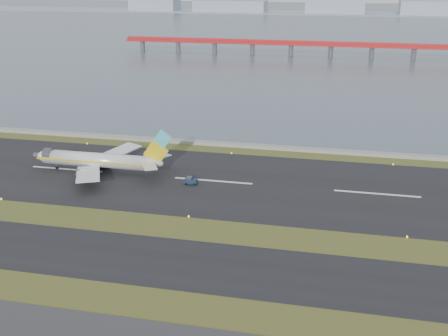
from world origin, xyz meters
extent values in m
plane|color=#3C4A1A|center=(0.00, 0.00, 0.00)|extent=(1000.00, 1000.00, 0.00)
cube|color=black|center=(0.00, -12.00, 0.05)|extent=(1000.00, 18.00, 0.10)
cube|color=black|center=(0.00, 30.00, 0.05)|extent=(1000.00, 45.00, 0.10)
cube|color=gray|center=(0.00, 60.00, 0.50)|extent=(1000.00, 2.50, 1.00)
cube|color=#485967|center=(0.00, 460.00, 0.00)|extent=(1400.00, 800.00, 1.30)
cube|color=#B01E1E|center=(20.00, 250.00, 7.50)|extent=(260.00, 5.00, 1.60)
cube|color=#B01E1E|center=(20.00, 250.00, 9.00)|extent=(260.00, 0.40, 1.40)
cylinder|color=#4C4C51|center=(-76.00, 250.00, 3.00)|extent=(2.80, 2.80, 7.00)
cylinder|color=#4C4C51|center=(20.00, 250.00, 3.00)|extent=(2.80, 2.80, 7.00)
cube|color=#99A5B5|center=(0.00, 620.00, 0.00)|extent=(1400.00, 80.00, 1.00)
cube|color=#99A5B5|center=(-220.00, 620.00, 9.00)|extent=(60.00, 35.00, 18.00)
cube|color=#99A5B5|center=(-120.00, 620.00, 7.00)|extent=(90.00, 35.00, 14.00)
cube|color=#99A5B5|center=(10.00, 620.00, 11.00)|extent=(70.00, 35.00, 22.00)
cylinder|color=silver|center=(-31.74, 29.59, 3.50)|extent=(28.00, 3.80, 3.80)
cone|color=silver|center=(-47.34, 29.59, 3.50)|extent=(3.20, 3.80, 3.80)
cone|color=silver|center=(-15.54, 29.59, 3.80)|extent=(5.00, 3.80, 3.80)
cube|color=yellow|center=(-31.74, 27.67, 3.50)|extent=(31.00, 0.06, 0.45)
cube|color=yellow|center=(-31.74, 31.51, 3.50)|extent=(31.00, 0.06, 0.45)
cube|color=silver|center=(-29.54, 21.09, 2.80)|extent=(11.31, 15.89, 1.66)
cube|color=silver|center=(-29.54, 38.09, 2.80)|extent=(11.31, 15.89, 1.66)
cylinder|color=#3D3E43|center=(-31.24, 23.59, 1.60)|extent=(4.20, 2.10, 2.10)
cylinder|color=#3D3E43|center=(-31.24, 35.59, 1.60)|extent=(4.20, 2.10, 2.10)
cube|color=yellow|center=(-14.74, 29.59, 6.70)|extent=(6.80, 0.35, 6.85)
cube|color=#4BC1D5|center=(-12.84, 29.59, 10.40)|extent=(4.85, 0.37, 4.90)
cube|color=silver|center=(-15.24, 25.79, 4.30)|extent=(5.64, 6.80, 0.22)
cube|color=silver|center=(-15.24, 33.39, 4.30)|extent=(5.64, 6.80, 0.22)
cylinder|color=black|center=(-42.74, 29.59, 0.45)|extent=(0.80, 0.28, 0.80)
cylinder|color=black|center=(-30.24, 26.79, 0.55)|extent=(1.00, 0.38, 1.00)
cylinder|color=black|center=(-30.24, 32.39, 0.55)|extent=(1.00, 0.38, 1.00)
cube|color=#142438|center=(-4.87, 26.62, 0.86)|extent=(3.14, 1.90, 1.14)
cube|color=#3D3E43|center=(-5.25, 26.60, 1.62)|extent=(1.42, 1.51, 0.67)
cylinder|color=black|center=(-5.87, 25.80, 0.33)|extent=(0.68, 0.33, 0.67)
cylinder|color=black|center=(-5.96, 27.32, 0.33)|extent=(0.68, 0.33, 0.67)
cylinder|color=black|center=(-3.78, 25.93, 0.33)|extent=(0.68, 0.33, 0.67)
cylinder|color=black|center=(-3.87, 27.45, 0.33)|extent=(0.68, 0.33, 0.67)
camera|label=1|loc=(31.23, -98.22, 50.23)|focal=45.00mm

